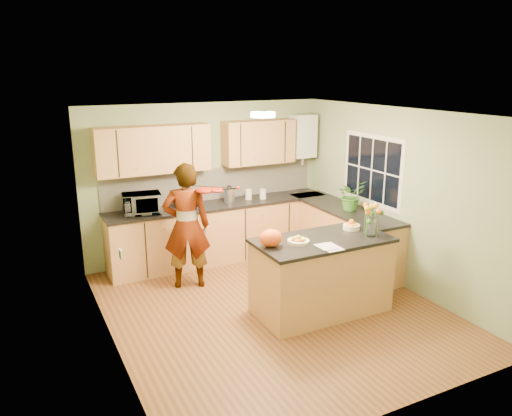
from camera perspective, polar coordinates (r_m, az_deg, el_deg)
name	(u,v)px	position (r m, az deg, el deg)	size (l,w,h in m)	color
floor	(273,309)	(6.58, 1.95, -11.45)	(4.50, 4.50, 0.00)	brown
ceiling	(275,113)	(5.89, 2.17, 10.78)	(4.00, 4.50, 0.02)	white
wall_back	(207,181)	(8.10, -5.64, 3.07)	(4.00, 0.02, 2.50)	gray
wall_front	(403,284)	(4.40, 16.43, -8.36)	(4.00, 0.02, 2.50)	gray
wall_left	(107,241)	(5.49, -16.62, -3.60)	(0.02, 4.50, 2.50)	gray
wall_right	(399,198)	(7.27, 16.02, 1.09)	(0.02, 4.50, 2.50)	gray
back_counter	(221,231)	(8.07, -4.05, -2.67)	(3.64, 0.62, 0.94)	tan
right_counter	(342,236)	(7.92, 9.85, -3.23)	(0.62, 2.24, 0.94)	tan
splashback	(213,184)	(8.13, -4.93, 2.78)	(3.60, 0.02, 0.52)	beige
upper_cabinets	(199,146)	(7.78, -6.51, 7.02)	(3.20, 0.34, 0.70)	tan
boiler	(303,136)	(8.60, 5.36, 8.18)	(0.40, 0.30, 0.86)	silver
window_right	(372,170)	(7.64, 13.11, 4.28)	(0.01, 1.30, 1.05)	silver
light_switch	(121,254)	(4.91, -15.19, -5.11)	(0.02, 0.09, 0.09)	silver
ceiling_lamp	(263,115)	(6.16, 0.80, 10.63)	(0.30, 0.30, 0.07)	#FFEABF
peninsula_island	(321,275)	(6.39, 7.47, -7.62)	(1.70, 0.87, 0.97)	tan
fruit_dish	(298,240)	(6.03, 4.88, -3.67)	(0.27, 0.27, 0.09)	beige
orange_bowl	(351,225)	(6.63, 10.85, -1.96)	(0.22, 0.22, 0.13)	beige
flower_vase	(372,209)	(6.33, 13.15, -0.15)	(0.28, 0.28, 0.52)	silver
orange_bag	(271,238)	(5.88, 1.72, -3.44)	(0.28, 0.23, 0.21)	#F65014
papers	(330,247)	(5.93, 8.45, -4.43)	(0.22, 0.30, 0.01)	silver
violinist	(187,226)	(6.99, -7.95, -2.06)	(0.65, 0.43, 1.79)	tan
violin	(205,190)	(6.71, -5.89, 2.02)	(0.62, 0.25, 0.12)	#4D0904
microwave	(142,204)	(7.51, -12.93, 0.50)	(0.55, 0.37, 0.30)	silver
blue_box	(190,199)	(7.75, -7.58, 1.05)	(0.32, 0.23, 0.25)	navy
kettle	(229,194)	(7.96, -3.08, 1.59)	(0.17, 0.17, 0.32)	#B9B9BE
jar_cream	(248,194)	(8.14, -0.87, 1.58)	(0.11, 0.11, 0.17)	beige
jar_white	(263,194)	(8.17, 0.79, 1.61)	(0.11, 0.11, 0.16)	silver
potted_plant	(351,195)	(7.61, 10.81, 1.44)	(0.42, 0.36, 0.46)	#387125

